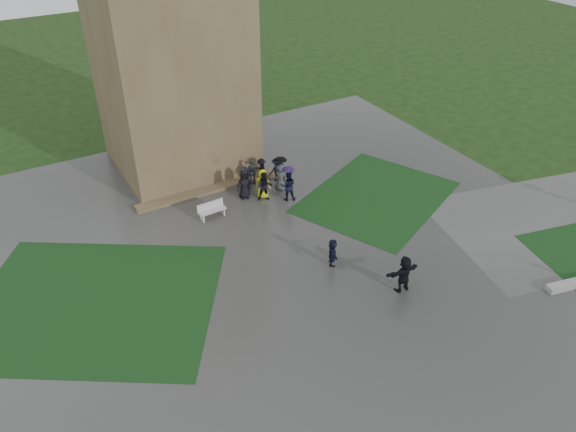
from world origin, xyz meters
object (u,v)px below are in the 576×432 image
tower (167,24)px  bench (212,210)px  pedestrian_near (404,274)px  pedestrian_mid (333,252)px

tower → bench: bearing=-97.4°
pedestrian_near → pedestrian_mid: bearing=-59.5°
bench → tower: bearing=79.3°
pedestrian_mid → pedestrian_near: pedestrian_near is taller
pedestrian_mid → bench: bearing=57.9°
pedestrian_near → bench: bearing=-60.6°
bench → pedestrian_mid: (3.55, -6.94, 0.26)m
tower → pedestrian_mid: 16.49m
tower → pedestrian_near: size_ratio=9.43×
bench → pedestrian_near: size_ratio=0.85×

